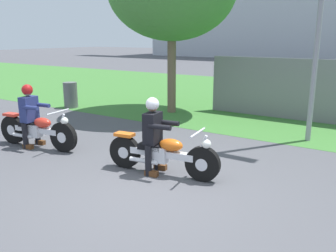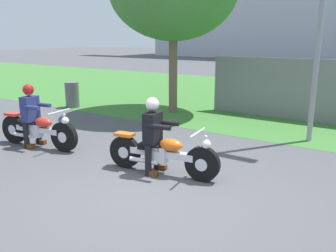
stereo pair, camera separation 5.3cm
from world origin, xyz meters
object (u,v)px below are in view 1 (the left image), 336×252
(rider_lead, at_px, (154,130))
(rider_follow, at_px, (30,111))
(motorcycle_follow, at_px, (37,130))
(motorcycle_lead, at_px, (162,154))
(trash_can, at_px, (71,95))

(rider_lead, relative_size, rider_follow, 0.99)
(rider_lead, bearing_deg, motorcycle_follow, 175.16)
(rider_lead, height_order, rider_follow, rider_follow)
(motorcycle_lead, height_order, rider_follow, rider_follow)
(rider_follow, bearing_deg, motorcycle_lead, -4.44)
(motorcycle_lead, distance_m, motorcycle_follow, 3.23)
(rider_lead, xyz_separation_m, motorcycle_follow, (-3.06, -0.18, -0.41))
(motorcycle_lead, height_order, trash_can, trash_can)
(motorcycle_lead, distance_m, rider_lead, 0.46)
(motorcycle_lead, xyz_separation_m, motorcycle_follow, (-3.22, -0.20, 0.01))
(motorcycle_lead, height_order, motorcycle_follow, motorcycle_follow)
(motorcycle_follow, height_order, trash_can, motorcycle_follow)
(rider_lead, xyz_separation_m, trash_can, (-6.01, 3.43, -0.37))
(trash_can, bearing_deg, rider_follow, -52.46)
(rider_lead, relative_size, trash_can, 1.57)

